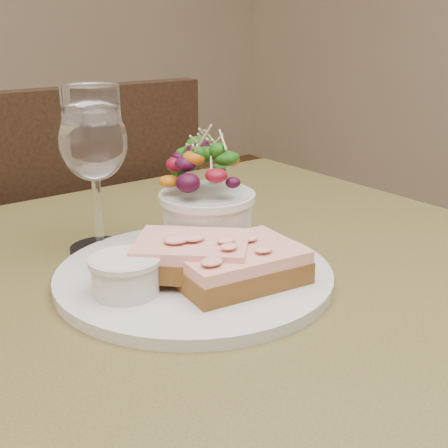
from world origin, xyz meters
TOP-DOWN VIEW (x-y plane):
  - cafe_table at (0.00, 0.00)m, footprint 0.80×0.80m
  - chair_far at (0.07, 0.63)m, footprint 0.44×0.44m
  - dinner_plate at (-0.02, 0.02)m, footprint 0.28×0.28m
  - sandwich_front at (-0.00, -0.03)m, footprint 0.13×0.10m
  - sandwich_back at (-0.03, 0.01)m, footprint 0.14×0.14m
  - ramekin at (-0.10, 0.01)m, footprint 0.06×0.06m
  - salad_bowl at (0.03, 0.07)m, footprint 0.10×0.10m
  - garnish at (-0.09, 0.08)m, footprint 0.05×0.04m
  - wine_glass at (-0.06, 0.16)m, footprint 0.08×0.08m

SIDE VIEW (x-z plane):
  - chair_far at x=0.07m, z-range -0.16..0.74m
  - cafe_table at x=0.00m, z-range 0.27..1.02m
  - dinner_plate at x=-0.02m, z-range 0.75..0.76m
  - garnish at x=-0.09m, z-range 0.76..0.78m
  - sandwich_front at x=0.00m, z-range 0.76..0.80m
  - ramekin at x=-0.10m, z-range 0.76..0.80m
  - sandwich_back at x=-0.03m, z-range 0.77..0.80m
  - salad_bowl at x=0.03m, z-range 0.76..0.88m
  - wine_glass at x=-0.06m, z-range 0.79..0.96m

